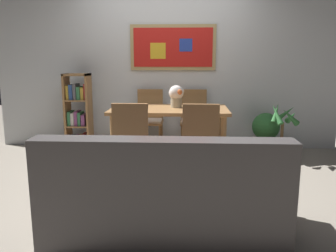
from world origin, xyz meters
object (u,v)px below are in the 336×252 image
dining_chair_far_left (150,115)px  flower_vase (176,95)px  potted_ivy (266,130)px  potted_palm (282,136)px  leather_couch (165,198)px  tv_remote (190,109)px  dining_chair_near_left (132,136)px  bookshelf (79,115)px  dining_chair_near_right (200,137)px  dining_chair_far_right (194,115)px  dining_table (169,116)px

dining_chair_far_left → flower_vase: 0.84m
potted_ivy → potted_palm: potted_palm is taller
leather_couch → tv_remote: leather_couch is taller
potted_palm → flower_vase: flower_vase is taller
dining_chair_near_left → leather_couch: 1.23m
leather_couch → bookshelf: size_ratio=1.57×
dining_chair_near_right → potted_palm: 1.48m
dining_chair_near_right → tv_remote: bearing=99.3°
dining_chair_near_left → dining_chair_far_left: bearing=88.0°
dining_chair_far_right → tv_remote: 0.86m
potted_ivy → potted_palm: (0.12, -0.42, 0.02)m
dining_table → leather_couch: leather_couch is taller
dining_chair_near_right → dining_chair_near_left: 0.74m
dining_chair_far_left → potted_ivy: (1.70, -0.09, -0.20)m
dining_chair_far_left → dining_chair_far_right: 0.66m
potted_palm → flower_vase: 1.52m
potted_palm → dining_chair_far_left: bearing=164.6°
dining_chair_near_right → tv_remote: (-0.10, 0.61, 0.22)m
dining_chair_near_left → tv_remote: (0.64, 0.60, 0.22)m
dining_table → tv_remote: size_ratio=9.42×
potted_ivy → bookshelf: bearing=-179.7°
bookshelf → dining_chair_near_left: bearing=-53.3°
dining_chair_far_right → tv_remote: size_ratio=5.77×
dining_chair_far_right → potted_ivy: (1.05, -0.09, -0.20)m
dining_chair_near_right → potted_ivy: bearing=53.3°
dining_chair_far_right → tv_remote: dining_chair_far_right is taller
dining_table → dining_chair_far_left: size_ratio=1.63×
tv_remote → flower_vase: bearing=133.2°
dining_chair_far_left → tv_remote: 1.04m
dining_chair_near_left → potted_ivy: size_ratio=1.52×
dining_table → tv_remote: tv_remote is taller
dining_chair_far_left → bookshelf: bookshelf is taller
dining_chair_far_left → potted_ivy: bearing=-2.9°
potted_palm → dining_chair_near_right: bearing=-140.3°
bookshelf → flower_vase: size_ratio=4.05×
potted_ivy → dining_chair_near_left: bearing=-142.5°
tv_remote → dining_chair_near_right: bearing=-80.7°
bookshelf → flower_vase: (1.46, -0.54, 0.37)m
potted_ivy → flower_vase: bearing=-156.8°
dining_chair_far_left → flower_vase: size_ratio=3.21×
dining_chair_far_right → bookshelf: bearing=-176.6°
leather_couch → dining_table: bearing=91.6°
potted_ivy → flower_vase: 1.51m
dining_chair_near_left → potted_palm: 2.10m
tv_remote → dining_chair_far_right: bearing=85.7°
dining_table → potted_ivy: (1.38, 0.63, -0.30)m
dining_chair_near_right → bookshelf: bookshelf is taller
dining_chair_near_left → bookshelf: bearing=126.7°
dining_chair_near_right → leather_couch: bearing=-105.7°
potted_palm → potted_ivy: bearing=106.2°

